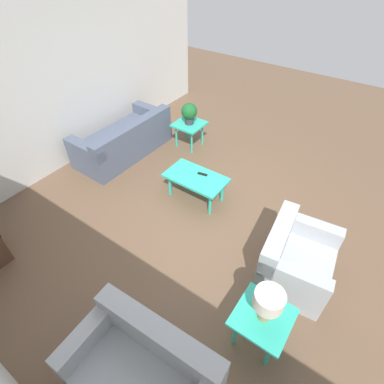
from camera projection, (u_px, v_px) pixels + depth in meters
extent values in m
plane|color=brown|center=(210.00, 218.00, 4.66)|extent=(14.00, 14.00, 0.00)
cube|color=silver|center=(61.00, 88.00, 5.07)|extent=(0.12, 7.20, 2.70)
cube|color=#4C566B|center=(123.00, 143.00, 5.86)|extent=(0.90, 1.92, 0.43)
cube|color=#4C566B|center=(133.00, 132.00, 5.47)|extent=(0.22, 1.91, 0.30)
cube|color=#4C566B|center=(151.00, 112.00, 6.17)|extent=(0.87, 0.21, 0.20)
cube|color=#4C566B|center=(85.00, 149.00, 5.13)|extent=(0.87, 0.21, 0.20)
cube|color=#A8ADB2|center=(296.00, 266.00, 3.77)|extent=(0.90, 1.05, 0.40)
cube|color=#A8ADB2|center=(279.00, 238.00, 3.62)|extent=(0.31, 0.98, 0.38)
cube|color=#A8ADB2|center=(294.00, 277.00, 3.29)|extent=(0.81, 0.25, 0.24)
cube|color=#A8ADB2|center=(310.00, 228.00, 3.82)|extent=(0.81, 0.25, 0.24)
cube|color=#A8ADB2|center=(142.00, 381.00, 2.82)|extent=(1.39, 0.86, 0.40)
cube|color=#A8ADB2|center=(158.00, 337.00, 2.75)|extent=(1.36, 0.26, 0.38)
cube|color=#A8ADB2|center=(90.00, 332.00, 2.84)|extent=(0.20, 0.80, 0.24)
cube|color=#2DB79E|center=(196.00, 178.00, 4.74)|extent=(0.97, 0.55, 0.04)
cylinder|color=#2DB79E|center=(222.00, 191.00, 4.83)|extent=(0.05, 0.05, 0.40)
cylinder|color=#2DB79E|center=(183.00, 174.00, 5.17)|extent=(0.05, 0.05, 0.40)
cylinder|color=#2DB79E|center=(210.00, 204.00, 4.61)|extent=(0.05, 0.05, 0.40)
cylinder|color=#2DB79E|center=(170.00, 185.00, 4.95)|extent=(0.05, 0.05, 0.40)
cube|color=#2DB79E|center=(189.00, 124.00, 5.88)|extent=(0.56, 0.56, 0.04)
cylinder|color=#2DB79E|center=(202.00, 134.00, 6.09)|extent=(0.04, 0.04, 0.47)
cylinder|color=#2DB79E|center=(187.00, 129.00, 6.25)|extent=(0.04, 0.04, 0.47)
cylinder|color=#2DB79E|center=(192.00, 142.00, 5.86)|extent=(0.04, 0.04, 0.47)
cylinder|color=#2DB79E|center=(176.00, 136.00, 6.02)|extent=(0.04, 0.04, 0.47)
cube|color=#2DB79E|center=(263.00, 317.00, 2.99)|extent=(0.56, 0.56, 0.04)
cylinder|color=#2DB79E|center=(283.00, 324.00, 3.19)|extent=(0.04, 0.04, 0.47)
cylinder|color=#2DB79E|center=(251.00, 305.00, 3.35)|extent=(0.04, 0.04, 0.47)
cylinder|color=#2DB79E|center=(268.00, 355.00, 2.96)|extent=(0.04, 0.04, 0.47)
cylinder|color=#2DB79E|center=(235.00, 333.00, 3.12)|extent=(0.04, 0.04, 0.47)
cylinder|color=#333338|center=(189.00, 120.00, 5.83)|extent=(0.18, 0.18, 0.13)
sphere|color=#195B28|center=(189.00, 111.00, 5.70)|extent=(0.31, 0.31, 0.31)
cylinder|color=#997F4C|center=(265.00, 310.00, 2.90)|extent=(0.13, 0.13, 0.24)
cylinder|color=beige|center=(269.00, 300.00, 2.76)|extent=(0.29, 0.29, 0.17)
cube|color=black|center=(202.00, 174.00, 4.76)|extent=(0.16, 0.07, 0.02)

